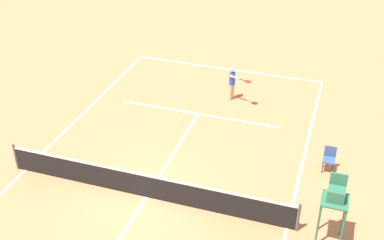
{
  "coord_description": "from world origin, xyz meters",
  "views": [
    {
      "loc": [
        -5.66,
        12.01,
        11.11
      ],
      "look_at": [
        -0.31,
        -4.07,
        0.8
      ],
      "focal_mm": 46.47,
      "sensor_mm": 36.0,
      "label": 1
    }
  ],
  "objects_px": {
    "tennis_ball": "(183,120)",
    "courtside_chair_mid": "(329,158)",
    "player_serving": "(233,81)",
    "umpire_chair": "(335,199)"
  },
  "relations": [
    {
      "from": "tennis_ball",
      "to": "courtside_chair_mid",
      "type": "height_order",
      "value": "courtside_chair_mid"
    },
    {
      "from": "player_serving",
      "to": "courtside_chair_mid",
      "type": "distance_m",
      "value": 6.25
    },
    {
      "from": "umpire_chair",
      "to": "tennis_ball",
      "type": "bearing_deg",
      "value": -38.65
    },
    {
      "from": "tennis_ball",
      "to": "umpire_chair",
      "type": "xyz_separation_m",
      "value": [
        -6.58,
        5.27,
        1.57
      ]
    },
    {
      "from": "tennis_ball",
      "to": "umpire_chair",
      "type": "relative_size",
      "value": 0.03
    },
    {
      "from": "player_serving",
      "to": "courtside_chair_mid",
      "type": "height_order",
      "value": "player_serving"
    },
    {
      "from": "tennis_ball",
      "to": "courtside_chair_mid",
      "type": "xyz_separation_m",
      "value": [
        -6.24,
        1.63,
        0.5
      ]
    },
    {
      "from": "tennis_ball",
      "to": "courtside_chair_mid",
      "type": "distance_m",
      "value": 6.47
    },
    {
      "from": "umpire_chair",
      "to": "courtside_chair_mid",
      "type": "height_order",
      "value": "umpire_chair"
    },
    {
      "from": "player_serving",
      "to": "umpire_chair",
      "type": "height_order",
      "value": "umpire_chair"
    }
  ]
}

